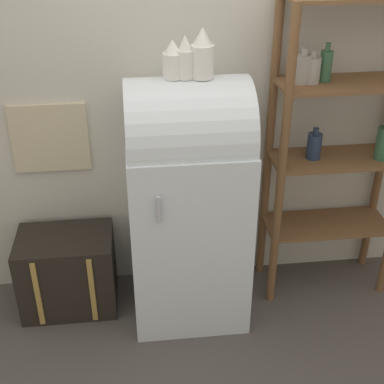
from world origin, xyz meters
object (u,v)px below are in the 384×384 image
(suitcase_trunk, at_px, (68,271))
(vase_center, at_px, (185,58))
(vase_left, at_px, (173,60))
(vase_right, at_px, (202,55))
(refrigerator, at_px, (188,199))

(suitcase_trunk, height_order, vase_center, vase_center)
(vase_left, height_order, vase_right, vase_right)
(vase_right, bearing_deg, suitcase_trunk, 174.49)
(refrigerator, xyz_separation_m, vase_center, (-0.01, -0.00, 0.80))
(vase_left, xyz_separation_m, vase_center, (0.06, -0.01, 0.01))
(vase_left, relative_size, vase_right, 0.76)
(suitcase_trunk, distance_m, vase_right, 1.56)
(vase_center, bearing_deg, refrigerator, 1.02)
(vase_left, distance_m, vase_right, 0.15)
(vase_center, height_order, vase_right, vase_right)
(vase_center, bearing_deg, vase_left, 166.84)
(refrigerator, bearing_deg, vase_center, -178.98)
(refrigerator, height_order, vase_right, vase_right)
(suitcase_trunk, xyz_separation_m, vase_center, (0.72, -0.08, 1.32))
(vase_center, relative_size, vase_right, 0.86)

